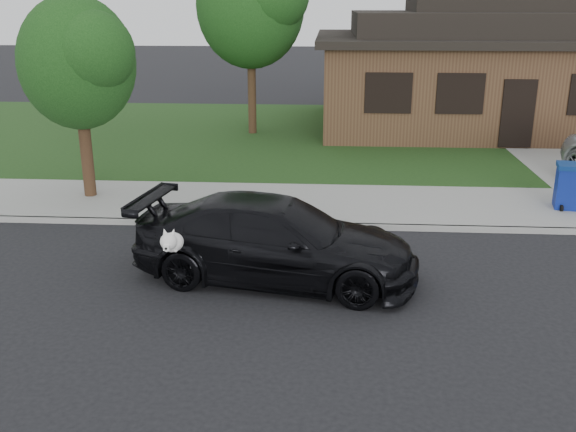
{
  "coord_description": "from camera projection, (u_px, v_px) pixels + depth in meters",
  "views": [
    {
      "loc": [
        -1.82,
        -9.22,
        4.55
      ],
      "look_at": [
        -2.48,
        1.01,
        1.1
      ],
      "focal_mm": 40.0,
      "sensor_mm": 36.0,
      "label": 1
    }
  ],
  "objects": [
    {
      "name": "ground",
      "position": [
        441.0,
        306.0,
        10.06
      ],
      "size": [
        120.0,
        120.0,
        0.0
      ],
      "primitive_type": "plane",
      "color": "black",
      "rests_on": "ground"
    },
    {
      "name": "sidewalk",
      "position": [
        406.0,
        206.0,
        14.77
      ],
      "size": [
        60.0,
        3.0,
        0.12
      ],
      "primitive_type": "cube",
      "color": "gray",
      "rests_on": "ground"
    },
    {
      "name": "curb",
      "position": [
        414.0,
        228.0,
        13.35
      ],
      "size": [
        60.0,
        0.12,
        0.12
      ],
      "primitive_type": "cube",
      "color": "gray",
      "rests_on": "ground"
    },
    {
      "name": "lawn",
      "position": [
        381.0,
        136.0,
        22.33
      ],
      "size": [
        60.0,
        13.0,
        0.13
      ],
      "primitive_type": "cube",
      "color": "#193814",
      "rests_on": "ground"
    },
    {
      "name": "sedan",
      "position": [
        275.0,
        240.0,
        10.86
      ],
      "size": [
        5.09,
        2.76,
        1.4
      ],
      "rotation": [
        0.0,
        0.0,
        1.4
      ],
      "color": "black",
      "rests_on": "ground"
    },
    {
      "name": "recycling_bin",
      "position": [
        569.0,
        186.0,
        14.3
      ],
      "size": [
        0.72,
        0.72,
        1.01
      ],
      "rotation": [
        0.0,
        0.0,
        -0.21
      ],
      "color": "navy",
      "rests_on": "sidewalk"
    },
    {
      "name": "house",
      "position": [
        490.0,
        70.0,
        23.32
      ],
      "size": [
        12.6,
        8.6,
        4.65
      ],
      "color": "#422B1C",
      "rests_on": "ground"
    },
    {
      "name": "tree_0",
      "position": [
        255.0,
        3.0,
        21.07
      ],
      "size": [
        3.78,
        3.6,
        6.34
      ],
      "color": "#332114",
      "rests_on": "ground"
    },
    {
      "name": "tree_2",
      "position": [
        81.0,
        61.0,
        14.3
      ],
      "size": [
        2.73,
        2.6,
        4.59
      ],
      "color": "#332114",
      "rests_on": "ground"
    }
  ]
}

